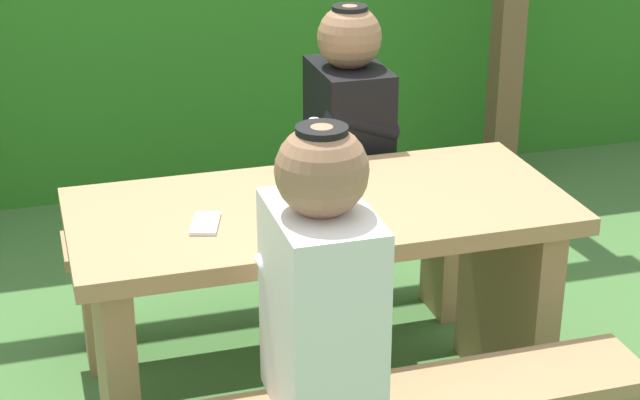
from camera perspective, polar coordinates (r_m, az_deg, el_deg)
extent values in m
cube|color=#9E7A51|center=(2.95, 0.00, -0.60)|extent=(1.40, 0.64, 0.05)
cube|color=#9E7A51|center=(3.02, -11.09, -8.22)|extent=(0.08, 0.54, 0.68)
cube|color=#9E7A51|center=(3.31, 10.05, -5.20)|extent=(0.08, 0.54, 0.68)
cube|color=#9E7A51|center=(3.56, -2.52, -1.43)|extent=(1.40, 0.24, 0.04)
cube|color=#9E7A51|center=(3.57, -12.20, -5.74)|extent=(0.07, 0.22, 0.40)
cube|color=#9E7A51|center=(3.83, 6.59, -3.30)|extent=(0.07, 0.22, 0.40)
cube|color=white|center=(2.44, 0.09, -6.19)|extent=(0.22, 0.34, 0.52)
sphere|color=#936B4C|center=(2.28, 0.09, 1.59)|extent=(0.21, 0.21, 0.21)
cylinder|color=black|center=(2.25, 0.10, 3.71)|extent=(0.12, 0.12, 0.02)
cylinder|color=white|center=(2.51, -0.82, -2.62)|extent=(0.25, 0.07, 0.15)
cube|color=black|center=(3.52, 1.54, 3.23)|extent=(0.22, 0.34, 0.52)
sphere|color=#936B4C|center=(3.41, 1.61, 8.84)|extent=(0.21, 0.21, 0.21)
cylinder|color=black|center=(3.39, 1.62, 10.30)|extent=(0.12, 0.12, 0.02)
cylinder|color=black|center=(3.36, 2.29, 4.12)|extent=(0.25, 0.07, 0.15)
cylinder|color=silver|center=(3.03, 0.63, 1.51)|extent=(0.08, 0.08, 0.09)
cylinder|color=silver|center=(2.92, -0.31, 1.46)|extent=(0.06, 0.06, 0.17)
cylinder|color=silver|center=(2.88, -0.32, 3.72)|extent=(0.03, 0.03, 0.08)
cube|color=silver|center=(2.82, -6.24, -1.27)|extent=(0.11, 0.15, 0.01)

